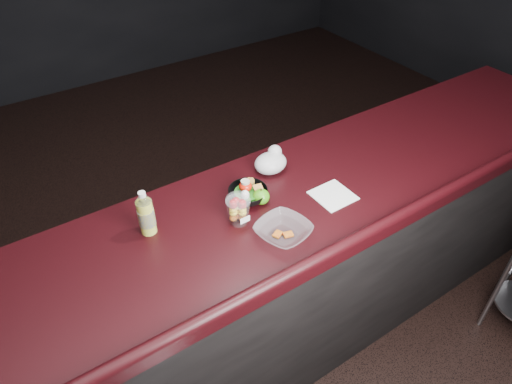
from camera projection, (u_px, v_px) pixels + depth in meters
room_shell at (320, 37)px, 1.14m from camera, size 8.00×8.00×8.00m
counter at (255, 291)px, 2.17m from camera, size 4.06×0.71×1.02m
lemonade_bottle at (146, 216)px, 1.71m from camera, size 0.06×0.06×0.19m
fruit_cup at (238, 208)px, 1.76m from camera, size 0.10×0.10×0.14m
green_apple at (261, 197)px, 1.87m from camera, size 0.07×0.07×0.07m
plastic_bag at (271, 162)px, 2.03m from camera, size 0.15×0.12×0.11m
snack_bowl at (248, 193)px, 1.89m from camera, size 0.18×0.18×0.09m
takeout_bowl at (283, 231)px, 1.73m from camera, size 0.24×0.24×0.05m
paper_napkin at (333, 195)px, 1.93m from camera, size 0.16×0.16×0.00m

